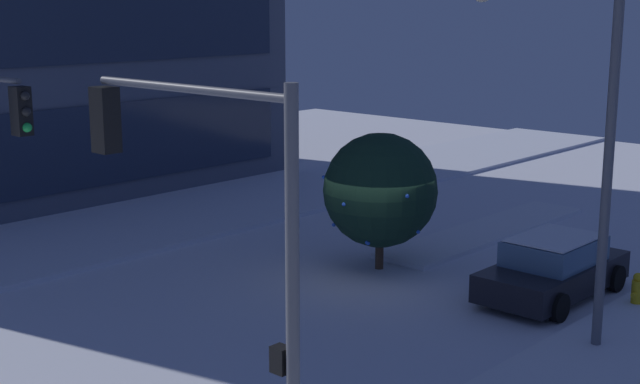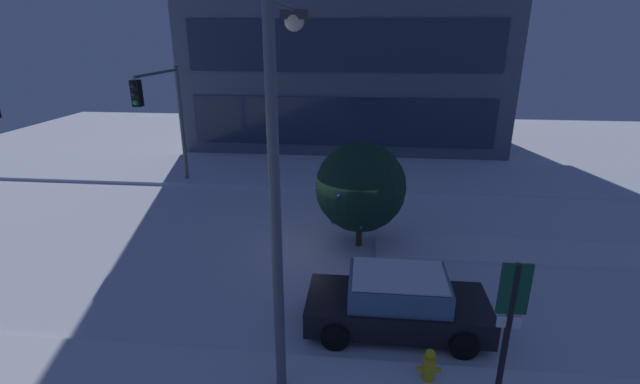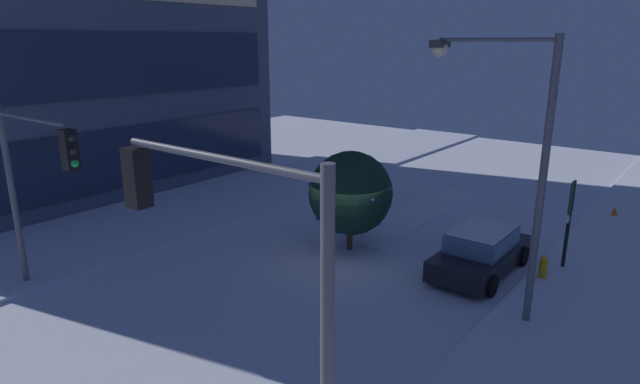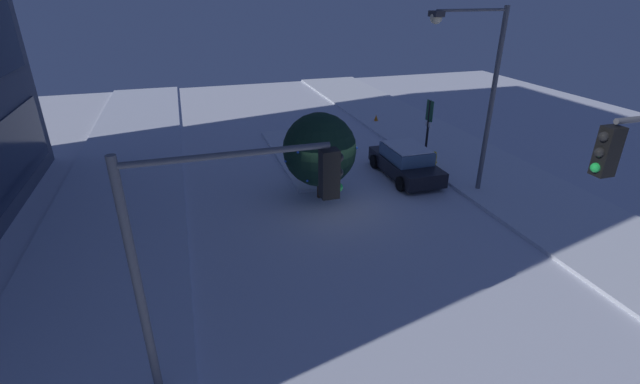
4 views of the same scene
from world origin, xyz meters
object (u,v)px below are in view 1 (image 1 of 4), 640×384
Objects in this scene: car_near at (553,268)px; decorated_tree_median at (380,190)px; street_lamp_arched at (568,105)px; fire_hydrant at (637,291)px; traffic_light_corner_near_left at (206,214)px.

decorated_tree_median is at bearing 102.58° from car_near.
street_lamp_arched is 8.75× the size of fire_hydrant.
street_lamp_arched reaches higher than traffic_light_corner_near_left.
street_lamp_arched reaches higher than decorated_tree_median.
fire_hydrant is 0.24× the size of decorated_tree_median.
traffic_light_corner_near_left is at bearing 83.20° from street_lamp_arched.
street_lamp_arched reaches higher than car_near.
fire_hydrant is (3.02, -0.46, -4.53)m from street_lamp_arched.
car_near is 5.20× the size of fire_hydrant.
decorated_tree_median is (1.46, 5.91, -2.82)m from street_lamp_arched.
fire_hydrant is at bearing -76.24° from decorated_tree_median.
decorated_tree_median is (10.15, 5.08, -1.99)m from traffic_light_corner_near_left.
traffic_light_corner_near_left is 11.53m from decorated_tree_median.
fire_hydrant is 6.78m from decorated_tree_median.
decorated_tree_median reaches higher than fire_hydrant.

